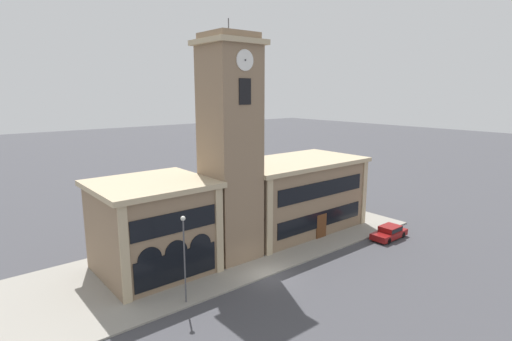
# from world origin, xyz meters

# --- Properties ---
(ground_plane) EXTENTS (300.00, 300.00, 0.00)m
(ground_plane) POSITION_xyz_m (0.00, 0.00, 0.00)
(ground_plane) COLOR #424247
(sidewalk_kerb) EXTENTS (44.37, 13.65, 0.15)m
(sidewalk_kerb) POSITION_xyz_m (0.00, 6.82, 0.07)
(sidewalk_kerb) COLOR gray
(sidewalk_kerb) RESTS_ON ground_plane
(clock_tower) EXTENTS (5.16, 5.16, 21.93)m
(clock_tower) POSITION_xyz_m (0.00, 5.52, 10.41)
(clock_tower) COLOR #897056
(clock_tower) RESTS_ON ground_plane
(town_hall_left_wing) EXTENTS (9.75, 9.05, 8.16)m
(town_hall_left_wing) POSITION_xyz_m (-7.05, 7.44, 4.11)
(town_hall_left_wing) COLOR #897056
(town_hall_left_wing) RESTS_ON ground_plane
(town_hall_right_wing) EXTENTS (16.35, 9.05, 8.14)m
(town_hall_right_wing) POSITION_xyz_m (10.36, 7.45, 4.09)
(town_hall_right_wing) COLOR #897056
(town_hall_right_wing) RESTS_ON ground_plane
(parked_car_near) EXTENTS (4.57, 1.96, 1.41)m
(parked_car_near) POSITION_xyz_m (16.14, -1.42, 0.73)
(parked_car_near) COLOR maroon
(parked_car_near) RESTS_ON ground_plane
(street_lamp) EXTENTS (0.36, 0.36, 6.76)m
(street_lamp) POSITION_xyz_m (-7.78, 0.61, 4.48)
(street_lamp) COLOR #4C4C51
(street_lamp) RESTS_ON sidewalk_kerb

